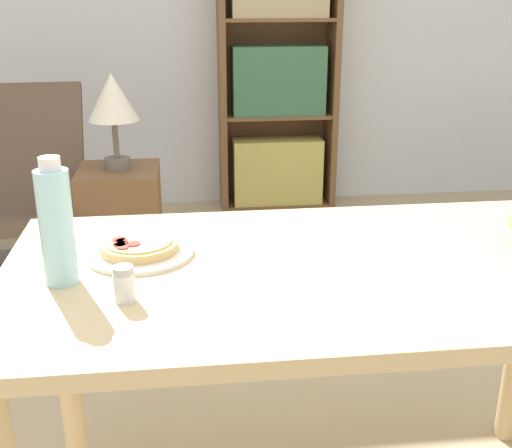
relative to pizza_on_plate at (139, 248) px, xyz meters
The scene contains 8 objects.
dining_table 0.44m from the pizza_on_plate, 13.25° to the right, with size 1.39×0.73×0.74m.
pizza_on_plate is the anchor object (origin of this frame).
drink_bottle 0.22m from the pizza_on_plate, 139.11° to the right, with size 0.07×0.07×0.25m.
salt_shaker 0.22m from the pizza_on_plate, 93.83° to the right, with size 0.04×0.04×0.07m.
lounge_chair_near 1.67m from the pizza_on_plate, 114.20° to the left, with size 0.67×0.79×0.88m.
bookshelf 2.59m from the pizza_on_plate, 74.68° to the left, with size 0.70×0.26×1.70m.
side_table 1.45m from the pizza_on_plate, 97.15° to the left, with size 0.34×0.34×0.57m.
table_lamp 1.37m from the pizza_on_plate, 97.15° to the left, with size 0.21×0.21×0.40m.
Camera 1 is at (-0.23, -1.35, 1.29)m, focal length 45.00 mm.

